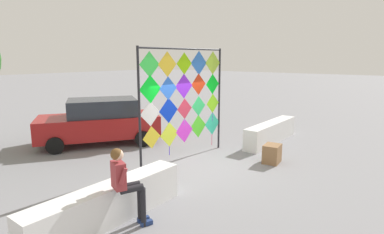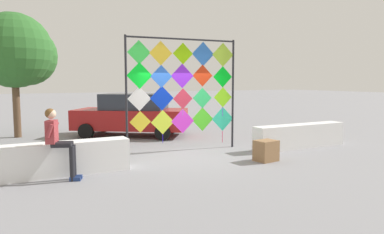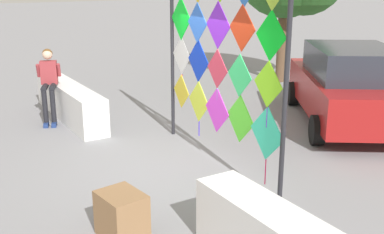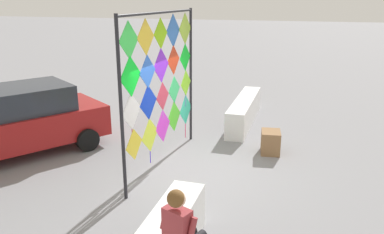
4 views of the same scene
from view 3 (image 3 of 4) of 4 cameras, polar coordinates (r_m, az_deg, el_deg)
name	(u,v)px [view 3 (image 3 of 4)]	position (r m, az deg, el deg)	size (l,w,h in m)	color
ground	(174,168)	(8.16, -2.24, -6.22)	(120.00, 120.00, 0.00)	gray
plaza_ledge_left	(69,102)	(11.27, -14.61, 1.81)	(3.57, 0.56, 0.80)	white
kite_display_rack	(218,43)	(7.85, 3.20, 8.92)	(3.70, 0.35, 3.61)	#232328
seated_vendor	(49,79)	(10.96, -16.96, 4.36)	(0.79, 0.62, 1.65)	black
parked_car	(349,85)	(10.97, 18.51, 3.69)	(4.77, 4.10, 1.74)	maroon
cardboard_box_large	(122,215)	(6.08, -8.50, -11.66)	(0.60, 0.48, 0.59)	olive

